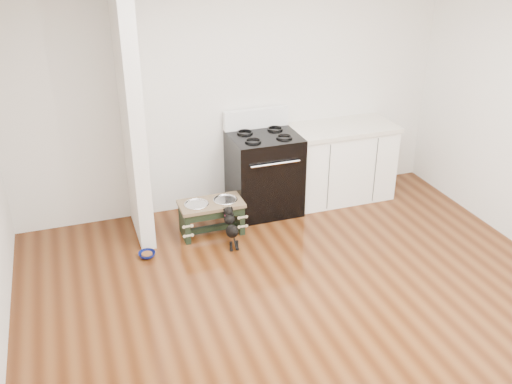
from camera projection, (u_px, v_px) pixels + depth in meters
The scene contains 8 objects.
ground at pixel (323, 326), 4.79m from camera, with size 5.00×5.00×0.00m, color #401D0B.
room_shell at pixel (335, 147), 4.08m from camera, with size 5.00×5.00×5.00m.
partition_wall at pixel (131, 113), 5.64m from camera, with size 0.15×0.80×2.70m, color silver.
oven_range at pixel (264, 172), 6.49m from camera, with size 0.76×0.69×1.14m.
cabinet_run at pixel (340, 162), 6.81m from camera, with size 1.24×0.64×0.91m.
dog_feeder at pixel (211, 211), 6.08m from camera, with size 0.68×0.36×0.39m.
puppy at pixel (231, 226), 5.87m from camera, with size 0.12×0.35×0.41m.
floor_bowl at pixel (147, 255), 5.75m from camera, with size 0.19×0.19×0.05m.
Camera 1 is at (-1.79, -3.41, 3.12)m, focal length 40.00 mm.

